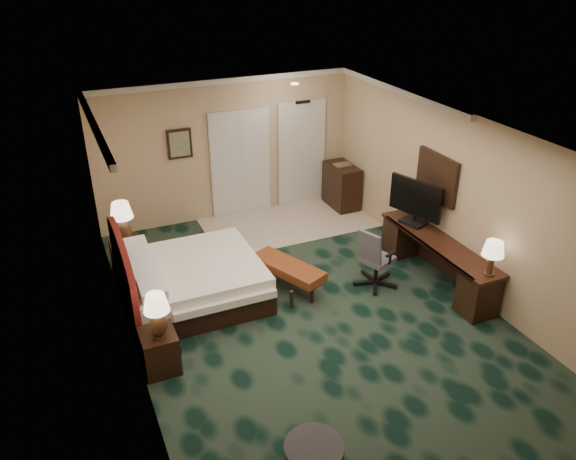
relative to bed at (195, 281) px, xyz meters
name	(u,v)px	position (x,y,z in m)	size (l,w,h in m)	color
floor	(312,315)	(1.43, -1.10, -0.31)	(5.00, 7.50, 0.00)	black
ceiling	(316,137)	(1.43, -1.10, 2.39)	(5.00, 7.50, 0.00)	silver
wall_back	(227,150)	(1.43, 2.65, 1.04)	(5.00, 0.00, 2.70)	tan
wall_front	(518,428)	(1.43, -4.85, 1.04)	(5.00, 0.00, 2.70)	tan
wall_left	(126,272)	(-1.07, -1.10, 1.04)	(0.00, 7.50, 2.70)	tan
wall_right	(462,202)	(3.93, -1.10, 1.04)	(0.00, 7.50, 2.70)	tan
crown_molding	(316,141)	(1.43, -1.10, 2.34)	(5.00, 7.50, 0.10)	silver
tile_patch	(288,223)	(2.33, 1.80, -0.30)	(3.20, 1.70, 0.01)	beige
headboard	(124,276)	(-1.01, -0.10, 0.39)	(0.12, 2.00, 1.40)	#551718
entry_door	(301,154)	(2.98, 2.62, 0.74)	(1.02, 0.06, 2.18)	silver
closet_doors	(241,163)	(1.68, 2.61, 0.74)	(1.20, 0.06, 2.10)	silver
wall_art	(180,144)	(0.53, 2.61, 1.29)	(0.45, 0.06, 0.55)	#516158
wall_mirror	(437,177)	(3.89, -0.50, 1.24)	(0.05, 0.95, 0.75)	white
bed	(195,281)	(0.00, 0.00, 0.00)	(1.94, 1.80, 0.61)	white
nightstand_near	(160,351)	(-0.83, -1.36, -0.03)	(0.44, 0.50, 0.54)	black
nightstand_far	(128,258)	(-0.81, 1.13, 0.00)	(0.48, 0.55, 0.60)	black
lamp_near	(158,316)	(-0.81, -1.42, 0.54)	(0.32, 0.32, 0.60)	black
lamp_far	(123,222)	(-0.80, 1.13, 0.63)	(0.36, 0.36, 0.67)	black
bed_bench	(288,276)	(1.40, -0.28, -0.09)	(0.44, 1.26, 0.43)	brown
desk	(436,261)	(3.65, -1.05, 0.05)	(0.53, 2.47, 0.71)	black
tv	(415,203)	(3.63, -0.36, 0.79)	(0.08, 0.98, 0.77)	black
desk_lamp	(492,258)	(3.67, -2.13, 0.67)	(0.31, 0.31, 0.53)	black
desk_chair	(377,256)	(2.72, -0.76, 0.20)	(0.58, 0.55, 1.01)	#42434E
minibar	(341,186)	(3.65, 2.10, 0.14)	(0.47, 0.84, 0.89)	black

